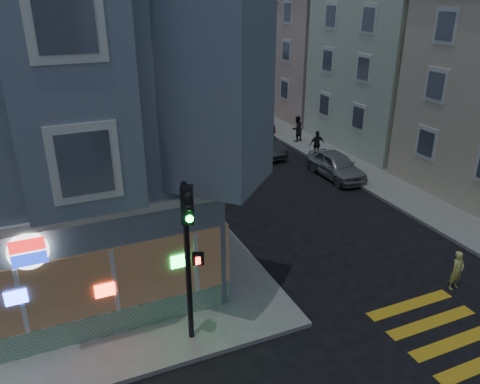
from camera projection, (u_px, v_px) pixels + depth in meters
sidewalk_ne at (385, 111)px, 39.18m from camera, size 24.00×42.00×0.15m
row_house_b at (423, 58)px, 29.89m from camera, size 12.00×8.60×10.50m
row_house_c at (341, 54)px, 37.76m from camera, size 12.00×8.60×9.00m
row_house_d at (287, 35)px, 45.03m from camera, size 12.00×8.60×10.50m
utility_pole at (263, 58)px, 34.12m from camera, size 2.20×0.30×9.00m
street_tree_near at (234, 60)px, 39.58m from camera, size 3.00×3.00×5.30m
street_tree_far at (202, 50)px, 46.30m from camera, size 3.00×3.00×5.30m
running_child at (457, 270)px, 15.82m from camera, size 0.54×0.37×1.42m
pedestrian_a at (297, 129)px, 30.82m from camera, size 0.97×0.86×1.68m
pedestrian_b at (317, 144)px, 27.87m from camera, size 0.98×0.49×1.61m
parked_car_a at (336, 165)px, 25.31m from camera, size 1.67×4.08×1.39m
parked_car_b at (260, 143)px, 28.90m from camera, size 1.81×4.43×1.43m
parked_car_c at (255, 121)px, 34.08m from camera, size 1.89×4.37×1.25m
parked_car_d at (218, 101)px, 39.52m from camera, size 2.54×5.41×1.50m
traffic_signal at (189, 239)px, 12.24m from camera, size 0.62×0.54×4.86m
fire_hydrant at (345, 166)px, 25.63m from camera, size 0.41×0.24×0.71m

